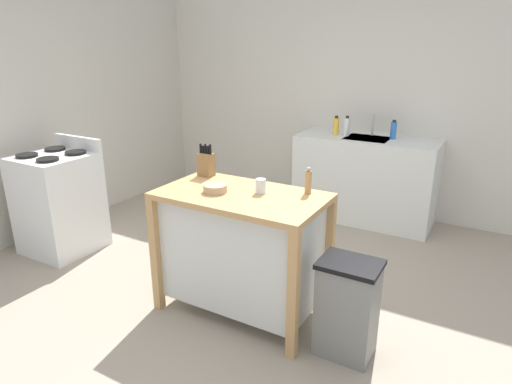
{
  "coord_description": "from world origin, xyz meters",
  "views": [
    {
      "loc": [
        1.45,
        -2.3,
        1.85
      ],
      "look_at": [
        -0.02,
        0.28,
        0.84
      ],
      "focal_mm": 31.02,
      "sensor_mm": 36.0,
      "label": 1
    }
  ],
  "objects_px": {
    "kitchen_island": "(242,246)",
    "bottle_spray_cleaner": "(347,127)",
    "trash_bin": "(347,308)",
    "stove": "(59,202)",
    "drinking_cup": "(261,186)",
    "pepper_grinder": "(308,181)",
    "bowl_ceramic_wide": "(215,188)",
    "knife_block": "(206,164)",
    "sink_faucet": "(373,125)",
    "bottle_hand_soap": "(336,126)",
    "bottle_dish_soap": "(393,130)"
  },
  "relations": [
    {
      "from": "sink_faucet",
      "to": "stove",
      "type": "xyz_separation_m",
      "value": [
        -2.2,
        -2.26,
        -0.55
      ]
    },
    {
      "from": "sink_faucet",
      "to": "bottle_dish_soap",
      "type": "height_order",
      "value": "sink_faucet"
    },
    {
      "from": "knife_block",
      "to": "trash_bin",
      "type": "distance_m",
      "value": 1.45
    },
    {
      "from": "drinking_cup",
      "to": "bottle_spray_cleaner",
      "type": "distance_m",
      "value": 2.05
    },
    {
      "from": "knife_block",
      "to": "pepper_grinder",
      "type": "height_order",
      "value": "knife_block"
    },
    {
      "from": "knife_block",
      "to": "bottle_spray_cleaner",
      "type": "xyz_separation_m",
      "value": [
        0.45,
        1.9,
        0.02
      ]
    },
    {
      "from": "knife_block",
      "to": "drinking_cup",
      "type": "distance_m",
      "value": 0.58
    },
    {
      "from": "trash_bin",
      "to": "bottle_hand_soap",
      "type": "bearing_deg",
      "value": 112.51
    },
    {
      "from": "pepper_grinder",
      "to": "stove",
      "type": "bearing_deg",
      "value": -175.16
    },
    {
      "from": "kitchen_island",
      "to": "knife_block",
      "type": "distance_m",
      "value": 0.69
    },
    {
      "from": "kitchen_island",
      "to": "trash_bin",
      "type": "height_order",
      "value": "kitchen_island"
    },
    {
      "from": "pepper_grinder",
      "to": "sink_faucet",
      "type": "distance_m",
      "value": 2.07
    },
    {
      "from": "trash_bin",
      "to": "pepper_grinder",
      "type": "bearing_deg",
      "value": 143.43
    },
    {
      "from": "bowl_ceramic_wide",
      "to": "pepper_grinder",
      "type": "distance_m",
      "value": 0.62
    },
    {
      "from": "trash_bin",
      "to": "bottle_dish_soap",
      "type": "xyz_separation_m",
      "value": [
        -0.33,
        2.29,
        0.68
      ]
    },
    {
      "from": "sink_faucet",
      "to": "stove",
      "type": "bearing_deg",
      "value": -134.24
    },
    {
      "from": "kitchen_island",
      "to": "bottle_spray_cleaner",
      "type": "bearing_deg",
      "value": 89.83
    },
    {
      "from": "bottle_spray_cleaner",
      "to": "bowl_ceramic_wide",
      "type": "bearing_deg",
      "value": -94.51
    },
    {
      "from": "kitchen_island",
      "to": "bottle_spray_cleaner",
      "type": "xyz_separation_m",
      "value": [
        0.01,
        2.12,
        0.5
      ]
    },
    {
      "from": "bottle_hand_soap",
      "to": "bottle_spray_cleaner",
      "type": "height_order",
      "value": "bottle_spray_cleaner"
    },
    {
      "from": "knife_block",
      "to": "sink_faucet",
      "type": "height_order",
      "value": "knife_block"
    },
    {
      "from": "knife_block",
      "to": "sink_faucet",
      "type": "distance_m",
      "value": 2.17
    },
    {
      "from": "sink_faucet",
      "to": "bottle_spray_cleaner",
      "type": "bearing_deg",
      "value": -144.76
    },
    {
      "from": "sink_faucet",
      "to": "trash_bin",
      "type": "bearing_deg",
      "value": -76.51
    },
    {
      "from": "bottle_spray_cleaner",
      "to": "bottle_dish_soap",
      "type": "height_order",
      "value": "bottle_spray_cleaner"
    },
    {
      "from": "bottle_hand_soap",
      "to": "bottle_dish_soap",
      "type": "bearing_deg",
      "value": 7.53
    },
    {
      "from": "kitchen_island",
      "to": "drinking_cup",
      "type": "distance_m",
      "value": 0.46
    },
    {
      "from": "trash_bin",
      "to": "stove",
      "type": "height_order",
      "value": "stove"
    },
    {
      "from": "drinking_cup",
      "to": "pepper_grinder",
      "type": "xyz_separation_m",
      "value": [
        0.28,
        0.15,
        0.04
      ]
    },
    {
      "from": "drinking_cup",
      "to": "bottle_dish_soap",
      "type": "distance_m",
      "value": 2.17
    },
    {
      "from": "bottle_dish_soap",
      "to": "stove",
      "type": "bearing_deg",
      "value": -138.18
    },
    {
      "from": "kitchen_island",
      "to": "bottle_hand_soap",
      "type": "xyz_separation_m",
      "value": [
        -0.11,
        2.12,
        0.5
      ]
    },
    {
      "from": "kitchen_island",
      "to": "sink_faucet",
      "type": "relative_size",
      "value": 5.13
    },
    {
      "from": "bottle_dish_soap",
      "to": "drinking_cup",
      "type": "bearing_deg",
      "value": -99.62
    },
    {
      "from": "bottle_spray_cleaner",
      "to": "kitchen_island",
      "type": "bearing_deg",
      "value": -90.17
    },
    {
      "from": "drinking_cup",
      "to": "stove",
      "type": "xyz_separation_m",
      "value": [
        -2.08,
        -0.05,
        -0.48
      ]
    },
    {
      "from": "sink_faucet",
      "to": "bottle_spray_cleaner",
      "type": "distance_m",
      "value": 0.28
    },
    {
      "from": "trash_bin",
      "to": "bottle_dish_soap",
      "type": "bearing_deg",
      "value": 98.23
    },
    {
      "from": "stove",
      "to": "pepper_grinder",
      "type": "bearing_deg",
      "value": 4.84
    },
    {
      "from": "trash_bin",
      "to": "bottle_hand_soap",
      "type": "distance_m",
      "value": 2.49
    },
    {
      "from": "pepper_grinder",
      "to": "bottle_spray_cleaner",
      "type": "height_order",
      "value": "bottle_spray_cleaner"
    },
    {
      "from": "bottle_spray_cleaner",
      "to": "stove",
      "type": "bearing_deg",
      "value": -133.22
    },
    {
      "from": "pepper_grinder",
      "to": "bottle_dish_soap",
      "type": "bearing_deg",
      "value": 87.55
    },
    {
      "from": "stove",
      "to": "bottle_spray_cleaner",
      "type": "bearing_deg",
      "value": 46.78
    },
    {
      "from": "bottle_hand_soap",
      "to": "bottle_spray_cleaner",
      "type": "bearing_deg",
      "value": -2.62
    },
    {
      "from": "kitchen_island",
      "to": "sink_faucet",
      "type": "distance_m",
      "value": 2.35
    },
    {
      "from": "kitchen_island",
      "to": "drinking_cup",
      "type": "xyz_separation_m",
      "value": [
        0.11,
        0.07,
        0.44
      ]
    },
    {
      "from": "trash_bin",
      "to": "bottle_dish_soap",
      "type": "relative_size",
      "value": 3.22
    },
    {
      "from": "knife_block",
      "to": "bottle_dish_soap",
      "type": "height_order",
      "value": "knife_block"
    },
    {
      "from": "kitchen_island",
      "to": "bottle_spray_cleaner",
      "type": "relative_size",
      "value": 5.31
    }
  ]
}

